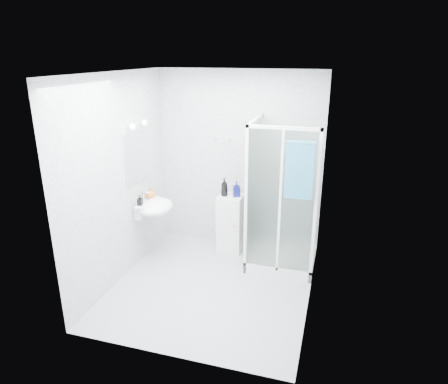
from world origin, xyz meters
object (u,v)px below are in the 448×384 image
(wall_basin, at_px, (154,207))
(shampoo_bottle_b, at_px, (236,189))
(soap_dispenser_orange, at_px, (150,193))
(storage_cabinet, at_px, (230,223))
(shower_enclosure, at_px, (276,235))
(hand_towel, at_px, (299,169))
(shampoo_bottle_a, at_px, (224,187))
(soap_dispenser_black, at_px, (140,200))

(wall_basin, relative_size, shampoo_bottle_b, 2.50)
(wall_basin, xyz_separation_m, soap_dispenser_orange, (-0.10, 0.13, 0.15))
(shampoo_bottle_b, distance_m, soap_dispenser_orange, 1.21)
(soap_dispenser_orange, bearing_deg, wall_basin, -50.31)
(wall_basin, distance_m, storage_cabinet, 1.16)
(storage_cabinet, xyz_separation_m, shampoo_bottle_b, (0.09, 0.01, 0.54))
(shower_enclosure, bearing_deg, wall_basin, -169.19)
(storage_cabinet, distance_m, hand_towel, 1.63)
(shower_enclosure, distance_m, hand_towel, 1.18)
(hand_towel, xyz_separation_m, shampoo_bottle_b, (-0.93, 0.68, -0.56))
(shampoo_bottle_a, bearing_deg, soap_dispenser_black, -143.99)
(shower_enclosure, xyz_separation_m, shampoo_bottle_a, (-0.81, 0.24, 0.54))
(shampoo_bottle_a, bearing_deg, shower_enclosure, -16.81)
(hand_towel, height_order, soap_dispenser_orange, hand_towel)
(soap_dispenser_black, bearing_deg, shower_enclosure, 14.54)
(shampoo_bottle_a, relative_size, soap_dispenser_orange, 1.62)
(shampoo_bottle_b, bearing_deg, storage_cabinet, -172.05)
(storage_cabinet, bearing_deg, shampoo_bottle_b, 6.61)
(soap_dispenser_orange, relative_size, soap_dispenser_black, 1.16)
(storage_cabinet, height_order, hand_towel, hand_towel)
(hand_towel, xyz_separation_m, shampoo_bottle_a, (-1.10, 0.65, -0.54))
(hand_towel, height_order, shampoo_bottle_b, hand_towel)
(wall_basin, height_order, soap_dispenser_orange, soap_dispenser_orange)
(shower_enclosure, height_order, wall_basin, shower_enclosure)
(shampoo_bottle_a, height_order, soap_dispenser_orange, shampoo_bottle_a)
(hand_towel, height_order, shampoo_bottle_a, hand_towel)
(shower_enclosure, relative_size, soap_dispenser_black, 14.17)
(wall_basin, relative_size, hand_towel, 0.80)
(shower_enclosure, relative_size, shampoo_bottle_a, 7.54)
(hand_towel, bearing_deg, shampoo_bottle_b, 144.01)
(wall_basin, height_order, shampoo_bottle_b, shampoo_bottle_b)
(soap_dispenser_orange, height_order, soap_dispenser_black, soap_dispenser_orange)
(hand_towel, relative_size, shampoo_bottle_b, 3.14)
(storage_cabinet, height_order, shampoo_bottle_a, shampoo_bottle_a)
(soap_dispenser_black, bearing_deg, shampoo_bottle_a, 36.01)
(storage_cabinet, bearing_deg, soap_dispenser_black, -146.89)
(shower_enclosure, bearing_deg, soap_dispenser_black, -165.46)
(shower_enclosure, relative_size, wall_basin, 3.57)
(hand_towel, height_order, soap_dispenser_black, hand_towel)
(hand_towel, bearing_deg, shower_enclosure, 126.15)
(wall_basin, height_order, shampoo_bottle_a, shampoo_bottle_a)
(wall_basin, bearing_deg, shampoo_bottle_b, 30.16)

